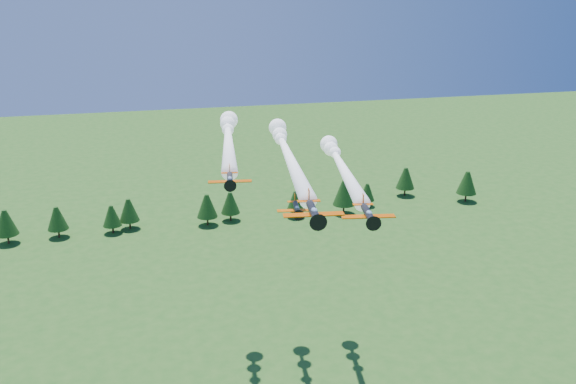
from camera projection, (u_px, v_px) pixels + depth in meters
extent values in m
cylinder|color=black|center=(313.00, 211.00, 87.71)|extent=(1.85, 6.21, 1.13)
cone|color=black|center=(317.00, 220.00, 84.35)|extent=(1.25, 1.15, 1.13)
cone|color=black|center=(318.00, 222.00, 83.71)|extent=(0.56, 0.57, 0.50)
cylinder|color=black|center=(318.00, 223.00, 83.53)|extent=(2.37, 0.33, 2.38)
cube|color=#E45300|center=(314.00, 215.00, 87.40)|extent=(8.51, 2.51, 0.14)
cube|color=#E45300|center=(309.00, 201.00, 91.48)|extent=(3.38, 1.34, 0.08)
cube|color=#E45300|center=(309.00, 195.00, 91.30)|extent=(0.23, 1.08, 1.64)
ellipsoid|color=#88ADD3|center=(314.00, 210.00, 86.61)|extent=(0.97, 1.45, 0.71)
sphere|color=white|center=(281.00, 140.00, 126.18)|extent=(2.30, 2.30, 2.30)
sphere|color=white|center=(279.00, 134.00, 131.01)|extent=(3.00, 3.00, 3.00)
sphere|color=white|center=(276.00, 128.00, 135.85)|extent=(3.70, 3.70, 3.70)
cylinder|color=black|center=(230.00, 179.00, 94.71)|extent=(1.49, 4.74, 0.86)
cone|color=black|center=(230.00, 185.00, 92.14)|extent=(0.96, 0.89, 0.86)
cone|color=black|center=(230.00, 186.00, 91.65)|extent=(0.43, 0.44, 0.38)
cylinder|color=black|center=(230.00, 186.00, 91.51)|extent=(1.80, 0.28, 1.82)
cube|color=#E45300|center=(230.00, 181.00, 94.47)|extent=(6.50, 2.03, 0.10)
cube|color=#E45300|center=(230.00, 173.00, 97.59)|extent=(2.58, 1.07, 0.06)
cube|color=#E45300|center=(229.00, 168.00, 97.45)|extent=(0.19, 0.82, 1.25)
ellipsoid|color=#88ADD3|center=(230.00, 178.00, 93.86)|extent=(0.76, 1.11, 0.54)
sphere|color=white|center=(228.00, 129.00, 125.83)|extent=(2.30, 2.30, 2.30)
sphere|color=white|center=(228.00, 124.00, 129.78)|extent=(3.00, 3.00, 3.00)
sphere|color=white|center=(227.00, 120.00, 133.72)|extent=(3.70, 3.70, 3.70)
cylinder|color=black|center=(368.00, 213.00, 97.00)|extent=(2.03, 6.06, 1.10)
cone|color=black|center=(372.00, 221.00, 93.71)|extent=(1.25, 1.16, 1.10)
cone|color=black|center=(373.00, 223.00, 93.09)|extent=(0.56, 0.57, 0.49)
cylinder|color=black|center=(374.00, 224.00, 92.91)|extent=(2.30, 0.41, 2.32)
cube|color=#E45300|center=(368.00, 216.00, 96.70)|extent=(8.30, 2.76, 0.13)
cube|color=#E45300|center=(363.00, 204.00, 100.69)|extent=(3.31, 1.43, 0.08)
cube|color=#E45300|center=(363.00, 199.00, 100.51)|extent=(0.26, 1.05, 1.60)
ellipsoid|color=#88ADD3|center=(369.00, 213.00, 95.92)|extent=(0.99, 1.43, 0.69)
sphere|color=white|center=(335.00, 154.00, 129.81)|extent=(2.30, 2.30, 2.30)
sphere|color=white|center=(332.00, 148.00, 133.86)|extent=(3.00, 3.00, 3.00)
sphere|color=white|center=(329.00, 143.00, 137.92)|extent=(3.70, 3.70, 3.70)
cylinder|color=black|center=(297.00, 208.00, 106.16)|extent=(1.57, 4.87, 0.89)
cone|color=black|center=(298.00, 214.00, 103.51)|extent=(0.99, 0.92, 0.89)
cone|color=black|center=(299.00, 215.00, 103.01)|extent=(0.44, 0.45, 0.39)
cylinder|color=black|center=(299.00, 215.00, 102.87)|extent=(1.85, 0.31, 1.87)
cube|color=#E45300|center=(297.00, 210.00, 105.91)|extent=(6.68, 2.14, 0.11)
cube|color=#E45300|center=(295.00, 201.00, 109.12)|extent=(2.66, 1.12, 0.06)
cube|color=#E45300|center=(295.00, 197.00, 108.98)|extent=(0.20, 0.85, 1.29)
ellipsoid|color=#88ADD3|center=(297.00, 208.00, 105.29)|extent=(0.79, 1.15, 0.55)
cylinder|color=#382314|center=(466.00, 197.00, 227.26)|extent=(0.60, 0.60, 3.08)
cone|color=#163A11|center=(467.00, 182.00, 225.51)|extent=(7.04, 7.04, 7.91)
cylinder|color=#382314|center=(113.00, 229.00, 199.14)|extent=(0.60, 0.60, 2.52)
cone|color=#163A11|center=(112.00, 216.00, 197.71)|extent=(5.76, 5.76, 6.48)
cylinder|color=#382314|center=(405.00, 192.00, 233.25)|extent=(0.60, 0.60, 2.94)
cone|color=#163A11|center=(405.00, 178.00, 231.58)|extent=(6.71, 6.71, 7.55)
cylinder|color=#382314|center=(295.00, 214.00, 212.25)|extent=(0.60, 0.60, 2.53)
cone|color=#163A11|center=(295.00, 201.00, 210.82)|extent=(5.77, 5.77, 6.49)
cylinder|color=#382314|center=(8.00, 239.00, 191.22)|extent=(0.60, 0.60, 2.96)
cone|color=#163A11|center=(6.00, 222.00, 189.54)|extent=(6.76, 6.76, 7.61)
cylinder|color=#382314|center=(208.00, 221.00, 205.47)|extent=(0.60, 0.60, 2.89)
cone|color=#163A11|center=(207.00, 206.00, 203.83)|extent=(6.60, 6.60, 7.42)
cylinder|color=#382314|center=(367.00, 203.00, 222.35)|extent=(0.60, 0.60, 2.30)
cone|color=#163A11|center=(367.00, 192.00, 221.04)|extent=(5.26, 5.26, 5.92)
cylinder|color=#382314|center=(344.00, 209.00, 215.46)|extent=(0.60, 0.60, 3.26)
cone|color=#163A11|center=(344.00, 193.00, 213.61)|extent=(7.45, 7.45, 8.38)
cylinder|color=#382314|center=(130.00, 225.00, 202.56)|extent=(0.60, 0.60, 2.76)
cone|color=#163A11|center=(129.00, 210.00, 200.99)|extent=(6.32, 6.32, 7.11)
cylinder|color=#382314|center=(231.00, 217.00, 209.36)|extent=(0.60, 0.60, 2.71)
cone|color=#163A11|center=(230.00, 203.00, 207.82)|extent=(6.19, 6.19, 6.96)
cylinder|color=#382314|center=(59.00, 233.00, 195.83)|extent=(0.60, 0.60, 2.75)
cone|color=#163A11|center=(57.00, 218.00, 194.27)|extent=(6.28, 6.28, 7.07)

